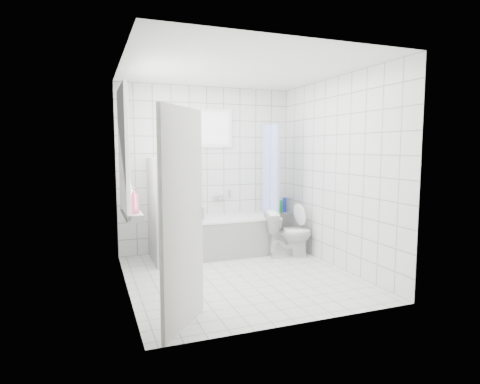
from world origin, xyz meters
name	(u,v)px	position (x,y,z in m)	size (l,w,h in m)	color
ground	(240,276)	(0.00, 0.00, 0.00)	(3.00, 3.00, 0.00)	white
ceiling	(241,69)	(0.00, 0.00, 2.60)	(3.00, 3.00, 0.00)	white
wall_back	(207,169)	(0.00, 1.50, 1.30)	(2.80, 0.02, 2.60)	white
wall_front	(300,186)	(0.00, -1.50, 1.30)	(2.80, 0.02, 2.60)	white
wall_left	(124,178)	(-1.40, 0.00, 1.30)	(0.02, 3.00, 2.60)	white
wall_right	(336,173)	(1.40, 0.00, 1.30)	(0.02, 3.00, 2.60)	white
window_left	(125,151)	(-1.35, 0.30, 1.60)	(0.01, 0.90, 1.40)	white
window_back	(214,128)	(0.10, 1.46, 1.95)	(0.50, 0.01, 0.50)	white
window_sill	(131,212)	(-1.31, 0.30, 0.86)	(0.18, 1.02, 0.08)	white
door	(183,219)	(-1.00, -1.17, 1.00)	(0.04, 0.80, 2.00)	silver
bathtub	(219,236)	(0.08, 1.12, 0.29)	(1.78, 0.77, 0.58)	white
partition_wall	(157,210)	(-0.88, 1.07, 0.75)	(0.15, 0.85, 1.50)	white
tiled_ledge	(281,228)	(1.26, 1.38, 0.28)	(0.40, 0.24, 0.55)	white
toilet	(289,234)	(1.03, 0.65, 0.35)	(0.39, 0.68, 0.70)	white
curtain_rod	(270,125)	(0.91, 1.10, 2.00)	(0.02, 0.02, 0.80)	silver
shower_curtain	(273,183)	(0.91, 0.97, 1.10)	(0.14, 0.48, 1.78)	#5470F7
tub_faucet	(219,197)	(0.18, 1.46, 0.85)	(0.18, 0.06, 0.06)	silver
sill_bottles	(132,198)	(-1.30, 0.23, 1.04)	(0.15, 0.54, 0.33)	silver
ledge_bottles	(281,206)	(1.26, 1.38, 0.67)	(0.19, 0.16, 0.25)	red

